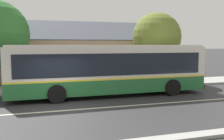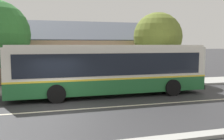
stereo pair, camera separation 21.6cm
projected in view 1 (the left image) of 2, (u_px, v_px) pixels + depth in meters
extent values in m
plane|color=#2D2D30|center=(60.00, 111.00, 11.73)|extent=(300.00, 300.00, 0.00)
cube|color=#9E9E99|center=(53.00, 88.00, 17.44)|extent=(60.00, 3.00, 0.15)
cube|color=beige|center=(60.00, 111.00, 11.73)|extent=(60.00, 0.16, 0.01)
cube|color=tan|center=(15.00, 59.00, 23.51)|extent=(26.04, 8.97, 3.45)
cube|color=#424751|center=(12.00, 29.00, 21.10)|extent=(26.64, 4.55, 2.05)
cube|color=#424751|center=(16.00, 32.00, 25.38)|extent=(26.64, 4.55, 2.05)
cube|color=black|center=(51.00, 60.00, 20.05)|extent=(1.10, 0.06, 1.30)
cube|color=black|center=(122.00, 59.00, 21.78)|extent=(1.10, 0.06, 1.30)
cube|color=#4C3323|center=(62.00, 70.00, 20.38)|extent=(1.00, 0.06, 2.10)
cube|color=#236633|center=(109.00, 84.00, 15.34)|extent=(11.89, 2.61, 0.84)
cube|color=yellow|center=(109.00, 76.00, 15.29)|extent=(11.91, 2.63, 0.10)
cube|color=silver|center=(109.00, 61.00, 15.20)|extent=(11.89, 2.61, 1.75)
cube|color=silver|center=(109.00, 46.00, 15.10)|extent=(11.65, 2.49, 0.12)
cube|color=black|center=(104.00, 62.00, 16.41)|extent=(10.92, 0.13, 1.25)
cube|color=black|center=(116.00, 65.00, 14.00)|extent=(10.92, 0.13, 1.25)
cube|color=black|center=(193.00, 61.00, 16.95)|extent=(0.06, 2.20, 1.25)
cube|color=black|center=(193.00, 49.00, 16.86)|extent=(0.06, 1.75, 0.24)
cube|color=black|center=(192.00, 84.00, 17.12)|extent=(0.10, 2.50, 0.28)
cube|color=#B21919|center=(82.00, 82.00, 16.11)|extent=(3.32, 0.06, 0.59)
cube|color=black|center=(166.00, 68.00, 17.82)|extent=(0.90, 0.04, 2.34)
cylinder|color=black|center=(154.00, 82.00, 17.62)|extent=(1.00, 0.29, 1.00)
cylinder|color=black|center=(173.00, 87.00, 15.25)|extent=(1.00, 0.29, 1.00)
cylinder|color=black|center=(54.00, 86.00, 15.59)|extent=(1.00, 0.29, 1.00)
cylinder|color=black|center=(57.00, 94.00, 13.21)|extent=(1.00, 0.29, 1.00)
cylinder|color=#4C3828|center=(156.00, 67.00, 20.58)|extent=(0.44, 0.44, 2.47)
sphere|color=olive|center=(157.00, 37.00, 20.33)|extent=(3.94, 3.94, 3.94)
sphere|color=olive|center=(157.00, 44.00, 20.51)|extent=(2.81, 2.81, 2.81)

